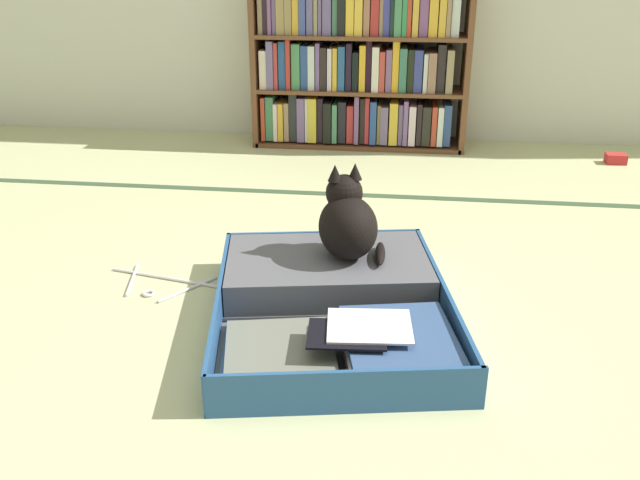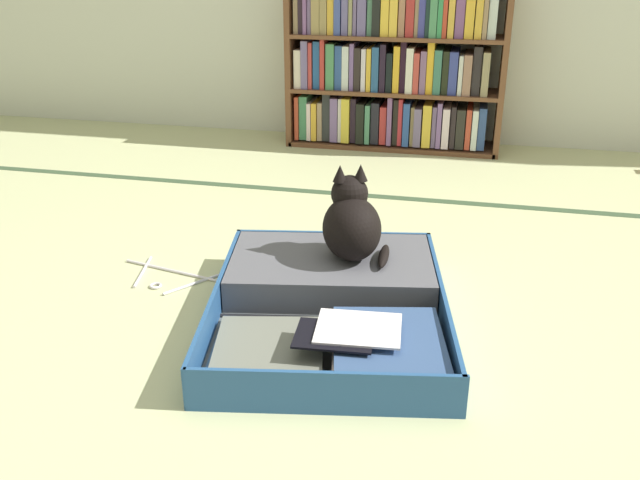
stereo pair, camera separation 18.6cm
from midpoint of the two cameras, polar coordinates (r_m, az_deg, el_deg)
ground_plane at (r=1.84m, az=4.51°, el=-11.13°), size 10.00×10.00×0.00m
tatami_border at (r=3.09m, az=8.38°, el=3.44°), size 4.80×0.05×0.00m
bookshelf at (r=3.81m, az=7.47°, el=14.10°), size 1.15×0.29×0.90m
open_suitcase at (r=2.10m, az=3.67°, el=-4.90°), size 0.81×0.97×0.12m
black_cat at (r=2.16m, az=5.10°, el=1.33°), size 0.25×0.27×0.30m
clothes_hanger at (r=2.36m, az=-10.16°, el=-3.03°), size 0.42×0.26×0.01m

